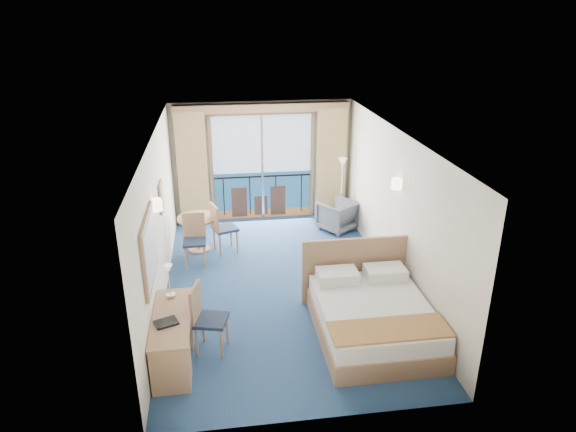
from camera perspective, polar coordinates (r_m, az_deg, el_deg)
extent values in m
plane|color=navy|center=(9.20, -0.80, -7.63)|extent=(6.50, 6.50, 0.00)
cube|color=beige|center=(11.68, -2.90, 6.12)|extent=(4.00, 0.02, 2.70)
cube|color=beige|center=(5.75, 3.39, -11.90)|extent=(4.00, 0.02, 2.70)
cube|color=beige|center=(8.61, -14.23, -0.51)|extent=(0.02, 6.50, 2.70)
cube|color=beige|center=(9.07, 11.86, 0.86)|extent=(0.02, 6.50, 2.70)
cube|color=silver|center=(8.20, -0.90, 9.05)|extent=(4.00, 6.50, 0.02)
cube|color=navy|center=(11.88, -2.81, 2.40)|extent=(2.20, 0.02, 1.08)
cube|color=#ABBEE1|center=(11.54, -2.92, 8.02)|extent=(2.20, 0.02, 1.32)
cube|color=brown|center=(12.05, -2.77, 0.34)|extent=(2.20, 0.02, 0.20)
cube|color=black|center=(11.74, -2.84, 4.42)|extent=(2.20, 0.02, 0.04)
cube|color=tan|center=(11.38, -2.98, 11.43)|extent=(2.36, 0.03, 0.12)
cube|color=tan|center=(11.63, -8.53, 5.07)|extent=(0.06, 0.03, 2.40)
cube|color=tan|center=(11.83, 2.72, 5.58)|extent=(0.06, 0.03, 2.40)
cube|color=silver|center=(11.67, -2.86, 5.34)|extent=(0.05, 0.02, 2.40)
cube|color=#3A241A|center=(11.96, -1.12, 1.75)|extent=(0.35, 0.02, 0.70)
cube|color=#3A241A|center=(11.90, -5.43, 1.53)|extent=(0.35, 0.02, 0.70)
cube|color=#3A241A|center=(11.96, -3.02, 1.20)|extent=(0.30, 0.02, 0.45)
cube|color=black|center=(11.84, -7.14, 2.13)|extent=(0.02, 0.01, 0.90)
cube|color=black|center=(11.86, -4.25, 2.28)|extent=(0.03, 0.01, 0.90)
cube|color=black|center=(11.91, -1.37, 2.42)|extent=(0.03, 0.01, 0.90)
cube|color=black|center=(11.99, 1.48, 2.56)|extent=(0.02, 0.01, 0.90)
cube|color=tan|center=(11.49, -10.55, 5.11)|extent=(0.65, 0.22, 2.55)
cube|color=tan|center=(11.76, 4.78, 5.80)|extent=(0.65, 0.22, 2.55)
cube|color=tan|center=(11.25, -2.94, 11.93)|extent=(3.80, 0.25, 0.18)
cube|color=tan|center=(7.16, -15.17, -3.60)|extent=(0.04, 1.25, 0.95)
cube|color=#ABB4BD|center=(7.16, -14.98, -3.59)|extent=(0.01, 1.12, 0.82)
cube|color=tan|center=(8.94, -13.90, 2.08)|extent=(0.03, 0.42, 0.52)
cube|color=gray|center=(8.93, -13.77, 2.08)|extent=(0.01, 0.34, 0.44)
cylinder|color=#FFDDB2|center=(7.87, -14.45, 1.21)|extent=(0.18, 0.18, 0.18)
cylinder|color=#FFDDB2|center=(8.74, 12.00, 3.54)|extent=(0.18, 0.18, 0.18)
cube|color=tan|center=(7.91, 9.43, -12.14)|extent=(1.64, 2.05, 0.31)
cube|color=white|center=(7.75, 9.56, -10.42)|extent=(1.58, 1.99, 0.26)
cube|color=#AE7943|center=(7.15, 11.23, -12.25)|extent=(1.62, 0.56, 0.03)
cube|color=white|center=(8.15, 5.51, -6.64)|extent=(0.63, 0.41, 0.18)
cube|color=white|center=(8.36, 10.74, -6.20)|extent=(0.63, 0.41, 0.18)
cube|color=tan|center=(8.58, 7.51, -5.90)|extent=(1.79, 0.06, 1.13)
cube|color=tan|center=(9.09, 10.61, -6.30)|extent=(0.45, 0.43, 0.59)
cube|color=silver|center=(8.96, 10.62, -4.37)|extent=(0.17, 0.14, 0.07)
imported|color=#424650|center=(11.32, 5.49, 0.06)|extent=(1.00, 1.01, 0.67)
cylinder|color=silver|center=(11.84, 5.83, -0.60)|extent=(0.21, 0.21, 0.03)
cylinder|color=silver|center=(11.59, 5.96, 2.59)|extent=(0.02, 0.02, 1.43)
cone|color=silver|center=(11.37, 6.11, 5.99)|extent=(0.19, 0.19, 0.17)
cube|color=tan|center=(7.24, -12.84, -10.94)|extent=(0.51, 1.50, 0.04)
cube|color=tan|center=(7.02, -12.88, -15.62)|extent=(0.49, 0.45, 0.66)
cylinder|color=tan|center=(7.61, -14.28, -12.45)|extent=(0.05, 0.05, 0.66)
cylinder|color=tan|center=(7.57, -10.76, -12.34)|extent=(0.05, 0.05, 0.66)
cylinder|color=tan|center=(8.04, -13.95, -10.39)|extent=(0.05, 0.05, 0.66)
cylinder|color=tan|center=(8.00, -10.63, -10.26)|extent=(0.05, 0.05, 0.66)
cube|color=#1C2942|center=(7.44, -8.53, -11.38)|extent=(0.53, 0.53, 0.05)
cube|color=tan|center=(7.35, -10.25, -9.47)|extent=(0.15, 0.43, 0.52)
cylinder|color=tan|center=(7.40, -7.39, -13.89)|extent=(0.04, 0.04, 0.47)
cylinder|color=tan|center=(7.68, -6.79, -12.36)|extent=(0.04, 0.04, 0.47)
cylinder|color=tan|center=(7.49, -10.11, -13.62)|extent=(0.04, 0.04, 0.47)
cylinder|color=tan|center=(7.76, -9.40, -12.12)|extent=(0.04, 0.04, 0.47)
cube|color=black|center=(7.09, -13.39, -11.44)|extent=(0.35, 0.31, 0.03)
cylinder|color=silver|center=(7.65, -12.89, -8.54)|extent=(0.13, 0.13, 0.02)
cylinder|color=silver|center=(7.55, -13.02, -7.17)|extent=(0.02, 0.02, 0.44)
cone|color=silver|center=(7.45, -13.17, -5.69)|extent=(0.12, 0.12, 0.11)
cylinder|color=tan|center=(10.34, -10.06, -0.21)|extent=(0.79, 0.79, 0.04)
cylinder|color=tan|center=(10.48, -9.93, -1.97)|extent=(0.08, 0.08, 0.69)
cylinder|color=tan|center=(10.61, -9.82, -3.61)|extent=(0.44, 0.44, 0.03)
cube|color=#1C2942|center=(10.28, -7.00, -1.37)|extent=(0.56, 0.56, 0.05)
cube|color=tan|center=(10.12, -8.19, -0.15)|extent=(0.18, 0.43, 0.53)
cylinder|color=tan|center=(10.29, -5.66, -2.87)|extent=(0.04, 0.04, 0.47)
cylinder|color=tan|center=(10.60, -6.36, -2.13)|extent=(0.04, 0.04, 0.47)
cylinder|color=tan|center=(10.18, -7.54, -3.23)|extent=(0.04, 0.04, 0.47)
cylinder|color=tan|center=(10.49, -8.19, -2.48)|extent=(0.04, 0.04, 0.47)
cube|color=#1C2942|center=(9.83, -10.35, -2.85)|extent=(0.42, 0.42, 0.05)
cube|color=tan|center=(9.91, -10.42, -0.99)|extent=(0.42, 0.04, 0.50)
cylinder|color=tan|center=(9.79, -11.28, -4.64)|extent=(0.04, 0.04, 0.45)
cylinder|color=tan|center=(9.77, -9.27, -4.54)|extent=(0.04, 0.04, 0.45)
cylinder|color=tan|center=(10.10, -11.20, -3.77)|extent=(0.04, 0.04, 0.45)
cylinder|color=tan|center=(10.08, -9.26, -3.67)|extent=(0.04, 0.04, 0.45)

